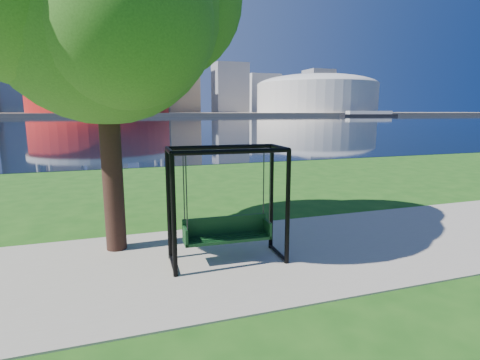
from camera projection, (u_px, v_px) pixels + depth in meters
name	position (u px, v px, depth m)	size (l,w,h in m)	color
ground	(246.00, 247.00, 7.65)	(900.00, 900.00, 0.00)	#1E5114
path	(255.00, 256.00, 7.18)	(120.00, 4.00, 0.03)	#9E937F
river	(124.00, 122.00, 102.89)	(900.00, 180.00, 0.02)	black
far_bank	(118.00, 114.00, 293.19)	(900.00, 228.00, 2.00)	#937F60
stadium	(100.00, 92.00, 221.42)	(83.00, 83.00, 32.00)	maroon
arena	(316.00, 93.00, 265.98)	(84.00, 84.00, 26.56)	beige
skyline	(109.00, 69.00, 298.09)	(392.00, 66.00, 96.50)	gray
swing	(227.00, 208.00, 6.75)	(2.11, 0.98, 2.13)	black
barge	(369.00, 114.00, 218.09)	(32.72, 15.06, 3.16)	black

